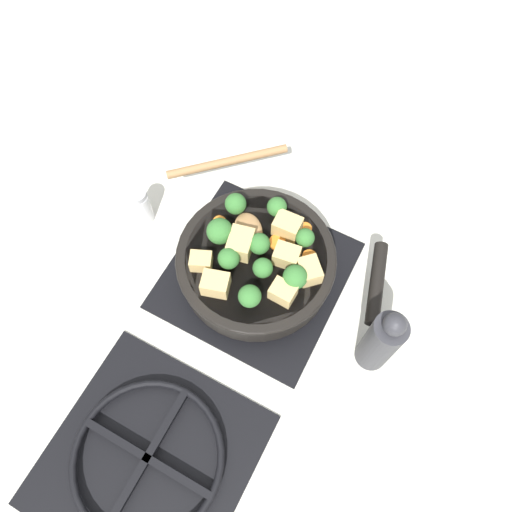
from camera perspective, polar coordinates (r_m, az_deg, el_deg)
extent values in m
plane|color=silver|center=(0.93, 0.00, -2.22)|extent=(2.40, 2.40, 0.00)
cube|color=black|center=(0.93, 0.00, -2.12)|extent=(0.31, 0.31, 0.01)
torus|color=black|center=(0.91, 0.00, -1.72)|extent=(0.24, 0.24, 0.01)
cube|color=black|center=(0.91, 0.00, -1.72)|extent=(0.01, 0.23, 0.01)
cube|color=black|center=(0.91, 0.00, -1.72)|extent=(0.23, 0.01, 0.01)
cube|color=black|center=(0.87, -12.10, -21.71)|extent=(0.31, 0.31, 0.01)
torus|color=black|center=(0.85, -12.32, -21.63)|extent=(0.24, 0.24, 0.01)
cube|color=black|center=(0.85, -12.32, -21.63)|extent=(0.01, 0.23, 0.01)
cube|color=black|center=(0.85, -12.32, -21.63)|extent=(0.23, 0.01, 0.01)
cylinder|color=black|center=(0.88, 0.00, -0.81)|extent=(0.27, 0.27, 0.06)
cylinder|color=#5B3316|center=(0.88, 0.00, -0.70)|extent=(0.24, 0.24, 0.05)
torus|color=black|center=(0.86, 0.00, -0.12)|extent=(0.28, 0.28, 0.01)
cylinder|color=black|center=(0.87, 13.64, -3.01)|extent=(0.06, 0.15, 0.02)
ellipsoid|color=#A87A4C|center=(0.87, -0.89, 3.07)|extent=(0.08, 0.08, 0.01)
cylinder|color=#A87A4C|center=(0.95, -3.28, 10.73)|extent=(0.18, 0.17, 0.02)
cube|color=#DBB770|center=(0.84, 3.52, 0.02)|extent=(0.05, 0.04, 0.03)
cube|color=#DBB770|center=(0.84, -6.29, -0.62)|extent=(0.04, 0.04, 0.03)
cube|color=#DBB770|center=(0.81, 3.09, -4.16)|extent=(0.04, 0.03, 0.03)
cube|color=#DBB770|center=(0.82, -4.65, -3.22)|extent=(0.05, 0.05, 0.04)
cube|color=#DBB770|center=(0.86, 3.60, 3.42)|extent=(0.05, 0.04, 0.04)
cube|color=#DBB770|center=(0.84, -1.91, 1.21)|extent=(0.05, 0.06, 0.04)
cube|color=#DBB770|center=(0.83, 6.12, -1.69)|extent=(0.05, 0.05, 0.03)
cylinder|color=#709956|center=(0.87, -4.13, 2.00)|extent=(0.01, 0.01, 0.01)
sphere|color=#387533|center=(0.84, -4.24, 2.73)|extent=(0.05, 0.05, 0.05)
cylinder|color=#709956|center=(0.82, -0.71, -5.11)|extent=(0.01, 0.01, 0.01)
sphere|color=#387533|center=(0.80, -0.73, -4.60)|extent=(0.04, 0.04, 0.04)
cylinder|color=#709956|center=(0.83, 0.76, -1.90)|extent=(0.01, 0.01, 0.01)
sphere|color=#387533|center=(0.82, 0.78, -1.37)|extent=(0.03, 0.03, 0.03)
cylinder|color=#709956|center=(0.84, -3.07, -0.85)|extent=(0.01, 0.01, 0.01)
sphere|color=#387533|center=(0.83, -3.14, -0.27)|extent=(0.04, 0.04, 0.04)
cylinder|color=#709956|center=(0.85, 0.55, 0.72)|extent=(0.01, 0.01, 0.01)
sphere|color=#387533|center=(0.84, 0.56, 1.32)|extent=(0.04, 0.04, 0.04)
cylinder|color=#709956|center=(0.89, 2.36, 4.99)|extent=(0.01, 0.01, 0.01)
sphere|color=#387533|center=(0.87, 2.40, 5.64)|extent=(0.04, 0.04, 0.04)
cylinder|color=#709956|center=(0.86, 5.52, 1.53)|extent=(0.01, 0.01, 0.01)
sphere|color=#387533|center=(0.85, 5.63, 2.09)|extent=(0.03, 0.03, 0.03)
cylinder|color=#709956|center=(0.83, 4.39, -2.98)|extent=(0.01, 0.01, 0.01)
sphere|color=#387533|center=(0.81, 4.49, -2.40)|extent=(0.04, 0.04, 0.04)
cylinder|color=#709956|center=(0.89, -2.30, 5.30)|extent=(0.01, 0.01, 0.01)
sphere|color=#387533|center=(0.87, -2.35, 5.98)|extent=(0.04, 0.04, 0.04)
cylinder|color=orange|center=(0.86, 2.43, 1.56)|extent=(0.03, 0.03, 0.01)
cylinder|color=orange|center=(0.86, 6.11, -0.05)|extent=(0.02, 0.02, 0.01)
cylinder|color=orange|center=(0.89, -4.20, 3.91)|extent=(0.02, 0.02, 0.01)
cylinder|color=orange|center=(0.88, 5.60, 3.12)|extent=(0.02, 0.02, 0.01)
cylinder|color=#333338|center=(0.83, 14.00, -9.59)|extent=(0.05, 0.05, 0.16)
sphere|color=#333338|center=(0.74, 15.58, -7.56)|extent=(0.04, 0.04, 0.04)
cylinder|color=white|center=(0.98, -12.90, 5.42)|extent=(0.04, 0.04, 0.07)
cylinder|color=#B7B7BC|center=(0.94, -13.44, 6.78)|extent=(0.03, 0.03, 0.01)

